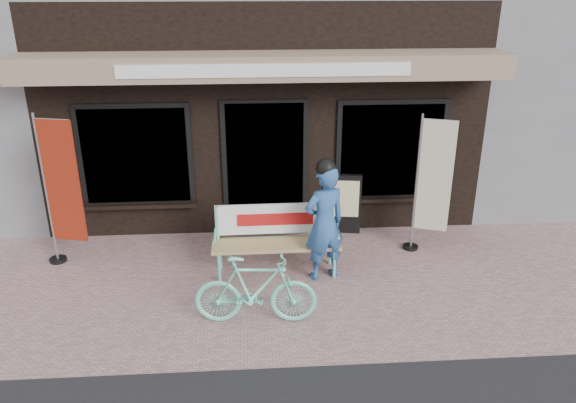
{
  "coord_description": "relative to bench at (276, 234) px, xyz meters",
  "views": [
    {
      "loc": [
        -0.22,
        -6.44,
        3.98
      ],
      "look_at": [
        0.27,
        0.7,
        1.05
      ],
      "focal_mm": 35.0,
      "sensor_mm": 36.0,
      "label": 1
    }
  ],
  "objects": [
    {
      "name": "bench",
      "position": [
        0.0,
        0.0,
        0.0
      ],
      "size": [
        1.8,
        0.48,
        0.97
      ],
      "rotation": [
        0.0,
        0.0,
        0.01
      ],
      "color": "#71DEC4",
      "rests_on": "ground"
    },
    {
      "name": "person",
      "position": [
        0.65,
        -0.24,
        0.29
      ],
      "size": [
        0.7,
        0.59,
        1.74
      ],
      "rotation": [
        0.0,
        0.0,
        0.38
      ],
      "color": "#2A5592",
      "rests_on": "ground"
    },
    {
      "name": "bicycle",
      "position": [
        -0.31,
        -1.29,
        -0.12
      ],
      "size": [
        1.51,
        0.51,
        0.89
      ],
      "primitive_type": "imported",
      "rotation": [
        0.0,
        0.0,
        1.51
      ],
      "color": "#71DEC4",
      "rests_on": "ground"
    },
    {
      "name": "menu_stand",
      "position": [
        1.19,
        1.18,
        -0.06
      ],
      "size": [
        0.51,
        0.18,
        1.0
      ],
      "rotation": [
        0.0,
        0.0,
        -0.15
      ],
      "color": "black",
      "rests_on": "ground"
    },
    {
      "name": "nobori_cream",
      "position": [
        2.32,
        0.45,
        0.53
      ],
      "size": [
        0.63,
        0.34,
        2.13
      ],
      "rotation": [
        0.0,
        0.0,
        -0.36
      ],
      "color": "gray",
      "rests_on": "ground"
    },
    {
      "name": "storefront",
      "position": [
        -0.1,
        4.28,
        2.42
      ],
      "size": [
        7.0,
        6.77,
        6.0
      ],
      "color": "black",
      "rests_on": "ground"
    },
    {
      "name": "ground",
      "position": [
        -0.1,
        -0.69,
        -0.57
      ],
      "size": [
        70.0,
        70.0,
        0.0
      ],
      "primitive_type": "plane",
      "color": "#AC8583",
      "rests_on": "ground"
    },
    {
      "name": "nobori_red",
      "position": [
        -3.0,
        0.42,
        0.59
      ],
      "size": [
        0.67,
        0.3,
        2.24
      ],
      "rotation": [
        0.0,
        0.0,
        -0.24
      ],
      "color": "gray",
      "rests_on": "ground"
    }
  ]
}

